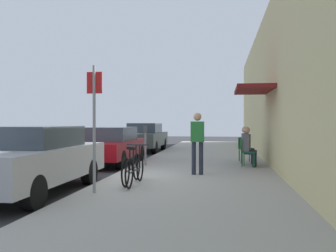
# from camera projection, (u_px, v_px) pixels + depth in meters

# --- Properties ---
(ground_plane) EXTENTS (60.00, 60.00, 0.00)m
(ground_plane) POSITION_uv_depth(u_px,v_px,m) (108.00, 182.00, 9.64)
(ground_plane) COLOR #2D2D30
(sidewalk_slab) EXTENTS (4.50, 32.00, 0.12)m
(sidewalk_slab) POSITION_uv_depth(u_px,v_px,m) (198.00, 171.00, 11.28)
(sidewalk_slab) COLOR #9E9B93
(sidewalk_slab) RESTS_ON ground_plane
(building_facade) EXTENTS (1.40, 32.00, 5.53)m
(building_facade) POSITION_uv_depth(u_px,v_px,m) (279.00, 82.00, 10.90)
(building_facade) COLOR beige
(building_facade) RESTS_ON ground_plane
(parked_car_0) EXTENTS (1.80, 4.40, 1.47)m
(parked_car_0) POSITION_uv_depth(u_px,v_px,m) (32.00, 159.00, 7.96)
(parked_car_0) COLOR #B7B7BC
(parked_car_0) RESTS_ON ground_plane
(parked_car_1) EXTENTS (1.80, 4.40, 1.37)m
(parked_car_1) POSITION_uv_depth(u_px,v_px,m) (110.00, 145.00, 13.50)
(parked_car_1) COLOR maroon
(parked_car_1) RESTS_ON ground_plane
(parked_car_2) EXTENTS (1.80, 4.40, 1.50)m
(parked_car_2) POSITION_uv_depth(u_px,v_px,m) (145.00, 137.00, 19.40)
(parked_car_2) COLOR #47514C
(parked_car_2) RESTS_ON ground_plane
(parking_meter) EXTENTS (0.12, 0.10, 1.32)m
(parking_meter) POSITION_uv_depth(u_px,v_px,m) (145.00, 142.00, 12.18)
(parking_meter) COLOR slate
(parking_meter) RESTS_ON sidewalk_slab
(street_sign) EXTENTS (0.32, 0.06, 2.60)m
(street_sign) POSITION_uv_depth(u_px,v_px,m) (94.00, 118.00, 7.48)
(street_sign) COLOR gray
(street_sign) RESTS_ON sidewalk_slab
(bicycle_0) EXTENTS (0.46, 1.71, 0.90)m
(bicycle_0) POSITION_uv_depth(u_px,v_px,m) (135.00, 169.00, 8.46)
(bicycle_0) COLOR black
(bicycle_0) RESTS_ON sidewalk_slab
(bicycle_1) EXTENTS (0.46, 1.71, 0.90)m
(bicycle_1) POSITION_uv_depth(u_px,v_px,m) (131.00, 168.00, 8.65)
(bicycle_1) COLOR black
(bicycle_1) RESTS_ON sidewalk_slab
(cafe_chair_0) EXTENTS (0.53, 0.53, 0.87)m
(cafe_chair_0) POSITION_uv_depth(u_px,v_px,m) (246.00, 151.00, 11.88)
(cafe_chair_0) COLOR #14592D
(cafe_chair_0) RESTS_ON sidewalk_slab
(seated_patron_0) EXTENTS (0.49, 0.43, 1.29)m
(seated_patron_0) POSITION_uv_depth(u_px,v_px,m) (248.00, 145.00, 11.85)
(seated_patron_0) COLOR #232838
(seated_patron_0) RESTS_ON sidewalk_slab
(cafe_chair_1) EXTENTS (0.45, 0.45, 0.87)m
(cafe_chair_1) POSITION_uv_depth(u_px,v_px,m) (245.00, 149.00, 12.61)
(cafe_chair_1) COLOR #14592D
(cafe_chair_1) RESTS_ON sidewalk_slab
(seated_patron_1) EXTENTS (0.43, 0.36, 1.29)m
(seated_patron_1) POSITION_uv_depth(u_px,v_px,m) (247.00, 144.00, 12.60)
(seated_patron_1) COLOR #232838
(seated_patron_1) RESTS_ON sidewalk_slab
(cafe_chair_2) EXTENTS (0.55, 0.55, 0.87)m
(cafe_chair_2) POSITION_uv_depth(u_px,v_px,m) (243.00, 147.00, 13.64)
(cafe_chair_2) COLOR #14592D
(cafe_chair_2) RESTS_ON sidewalk_slab
(pedestrian_standing) EXTENTS (0.36, 0.22, 1.70)m
(pedestrian_standing) POSITION_uv_depth(u_px,v_px,m) (197.00, 138.00, 10.06)
(pedestrian_standing) COLOR #232838
(pedestrian_standing) RESTS_ON sidewalk_slab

